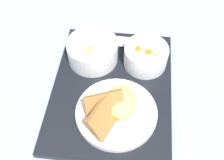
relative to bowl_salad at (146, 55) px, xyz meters
The scene contains 7 objects.
ground_plane 0.13m from the bowl_salad, 36.16° to the right, with size 4.00×4.00×0.00m, color #99A3AD.
serving_tray 0.13m from the bowl_salad, 36.16° to the right, with size 0.43×0.34×0.02m.
bowl_salad is the anchor object (origin of this frame).
bowl_soup 0.14m from the bowl_salad, 84.63° to the right, with size 0.14×0.14×0.06m.
plate_main 0.18m from the bowl_salad, 14.35° to the right, with size 0.20×0.20×0.08m.
knife 0.15m from the bowl_salad, 121.09° to the right, with size 0.03×0.19×0.02m.
spoon 0.11m from the bowl_salad, 118.54° to the right, with size 0.05×0.16×0.01m.
Camera 1 is at (0.41, 0.09, 0.61)m, focal length 45.00 mm.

